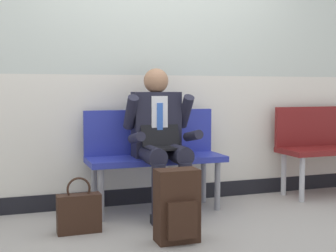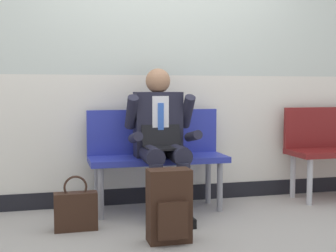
{
  "view_description": "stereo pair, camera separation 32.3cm",
  "coord_description": "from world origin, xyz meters",
  "px_view_note": "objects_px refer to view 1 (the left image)",
  "views": [
    {
      "loc": [
        -1.27,
        -3.32,
        1.05
      ],
      "look_at": [
        -0.04,
        0.19,
        0.75
      ],
      "focal_mm": 49.14,
      "sensor_mm": 36.0,
      "label": 1
    },
    {
      "loc": [
        -0.96,
        -3.42,
        1.05
      ],
      "look_at": [
        -0.04,
        0.19,
        0.75
      ],
      "focal_mm": 49.14,
      "sensor_mm": 36.0,
      "label": 2
    }
  ],
  "objects_px": {
    "bench_with_person": "(154,151)",
    "handbag": "(79,213)",
    "person_seated": "(161,137)",
    "backpack": "(177,207)",
    "bench_empty": "(328,143)"
  },
  "relations": [
    {
      "from": "bench_with_person",
      "to": "handbag",
      "type": "xyz_separation_m",
      "value": [
        -0.72,
        -0.46,
        -0.36
      ]
    },
    {
      "from": "person_seated",
      "to": "handbag",
      "type": "relative_size",
      "value": 2.97
    },
    {
      "from": "backpack",
      "to": "person_seated",
      "type": "bearing_deg",
      "value": 80.75
    },
    {
      "from": "bench_empty",
      "to": "backpack",
      "type": "distance_m",
      "value": 2.15
    },
    {
      "from": "bench_empty",
      "to": "person_seated",
      "type": "xyz_separation_m",
      "value": [
        -1.83,
        -0.19,
        0.14
      ]
    },
    {
      "from": "bench_empty",
      "to": "bench_with_person",
      "type": "bearing_deg",
      "value": 180.0
    },
    {
      "from": "bench_with_person",
      "to": "backpack",
      "type": "height_order",
      "value": "bench_with_person"
    },
    {
      "from": "backpack",
      "to": "handbag",
      "type": "xyz_separation_m",
      "value": [
        -0.61,
        0.43,
        -0.1
      ]
    },
    {
      "from": "bench_with_person",
      "to": "person_seated",
      "type": "bearing_deg",
      "value": -90.0
    },
    {
      "from": "bench_empty",
      "to": "backpack",
      "type": "xyz_separation_m",
      "value": [
        -1.94,
        -0.89,
        -0.27
      ]
    },
    {
      "from": "bench_with_person",
      "to": "backpack",
      "type": "distance_m",
      "value": 0.93
    },
    {
      "from": "bench_with_person",
      "to": "person_seated",
      "type": "xyz_separation_m",
      "value": [
        0.0,
        -0.2,
        0.14
      ]
    },
    {
      "from": "person_seated",
      "to": "backpack",
      "type": "height_order",
      "value": "person_seated"
    },
    {
      "from": "person_seated",
      "to": "backpack",
      "type": "bearing_deg",
      "value": -99.25
    },
    {
      "from": "person_seated",
      "to": "handbag",
      "type": "distance_m",
      "value": 0.92
    }
  ]
}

